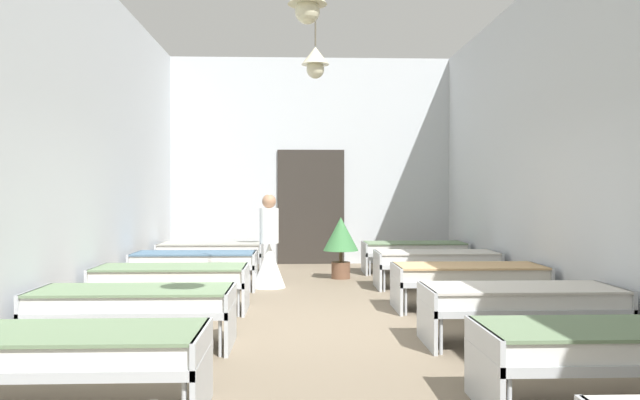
{
  "coord_description": "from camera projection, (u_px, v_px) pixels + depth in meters",
  "views": [
    {
      "loc": [
        -0.33,
        -7.15,
        1.49
      ],
      "look_at": [
        0.0,
        1.39,
        1.4
      ],
      "focal_mm": 36.05,
      "sensor_mm": 36.0,
      "label": 1
    }
  ],
  "objects": [
    {
      "name": "bed_right_row_2",
      "position": [
        521.0,
        300.0,
        6.3
      ],
      "size": [
        1.9,
        0.84,
        0.57
      ],
      "color": "#B7BCC1",
      "rests_on": "ground"
    },
    {
      "name": "bed_left_row_5",
      "position": [
        211.0,
        250.0,
        11.81
      ],
      "size": [
        1.9,
        0.84,
        0.57
      ],
      "color": "#B7BCC1",
      "rests_on": "ground"
    },
    {
      "name": "room_shell",
      "position": [
        320.0,
        141.0,
        8.45
      ],
      "size": [
        6.27,
        12.92,
        4.34
      ],
      "color": "silver",
      "rests_on": "ground"
    },
    {
      "name": "bed_right_row_4",
      "position": [
        436.0,
        260.0,
        10.07
      ],
      "size": [
        1.9,
        0.84,
        0.57
      ],
      "color": "#B7BCC1",
      "rests_on": "ground"
    },
    {
      "name": "bed_left_row_4",
      "position": [
        195.0,
        261.0,
        9.92
      ],
      "size": [
        1.9,
        0.84,
        0.57
      ],
      "color": "#B7BCC1",
      "rests_on": "ground"
    },
    {
      "name": "nurse_near_aisle",
      "position": [
        269.0,
        254.0,
        10.12
      ],
      "size": [
        0.52,
        0.52,
        1.49
      ],
      "rotation": [
        0.0,
        0.0,
        0.05
      ],
      "color": "white",
      "rests_on": "ground"
    },
    {
      "name": "bed_right_row_3",
      "position": [
        469.0,
        275.0,
        8.18
      ],
      "size": [
        1.9,
        0.84,
        0.57
      ],
      "color": "#B7BCC1",
      "rests_on": "ground"
    },
    {
      "name": "bed_left_row_1",
      "position": [
        62.0,
        351.0,
        4.27
      ],
      "size": [
        1.9,
        0.84,
        0.57
      ],
      "color": "#B7BCC1",
      "rests_on": "ground"
    },
    {
      "name": "potted_plant",
      "position": [
        341.0,
        238.0,
        11.17
      ],
      "size": [
        0.62,
        0.62,
        1.07
      ],
      "color": "brown",
      "rests_on": "ground"
    },
    {
      "name": "bed_left_row_3",
      "position": [
        171.0,
        277.0,
        8.04
      ],
      "size": [
        1.9,
        0.84,
        0.57
      ],
      "color": "#B7BCC1",
      "rests_on": "ground"
    },
    {
      "name": "bed_left_row_2",
      "position": [
        133.0,
        303.0,
        6.15
      ],
      "size": [
        1.9,
        0.84,
        0.57
      ],
      "color": "#B7BCC1",
      "rests_on": "ground"
    },
    {
      "name": "bed_right_row_1",
      "position": [
        617.0,
        346.0,
        4.41
      ],
      "size": [
        1.9,
        0.84,
        0.57
      ],
      "color": "#B7BCC1",
      "rests_on": "ground"
    },
    {
      "name": "bed_right_row_5",
      "position": [
        414.0,
        249.0,
        11.96
      ],
      "size": [
        1.9,
        0.84,
        0.57
      ],
      "color": "#B7BCC1",
      "rests_on": "ground"
    },
    {
      "name": "ground_plane",
      "position": [
        325.0,
        331.0,
        7.17
      ],
      "size": [
        6.47,
        13.32,
        0.1
      ],
      "primitive_type": "cube",
      "color": "#7A6B56"
    }
  ]
}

